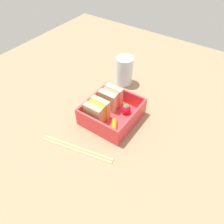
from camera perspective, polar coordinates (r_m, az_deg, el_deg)
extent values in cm
cube|color=#967355|center=(66.68, 0.00, -2.26)|extent=(120.00, 120.00, 2.00)
cube|color=#DD373D|center=(65.52, 0.00, -1.31)|extent=(15.55, 14.43, 1.20)
cube|color=#DD373D|center=(66.57, -4.92, 2.85)|extent=(15.55, 0.60, 4.60)
cube|color=#DD373D|center=(60.99, 5.37, -2.04)|extent=(15.55, 0.60, 4.60)
cube|color=#DD373D|center=(59.35, -4.09, -3.64)|extent=(0.60, 13.23, 4.60)
cube|color=#DD373D|center=(68.16, 3.56, 4.13)|extent=(0.60, 13.23, 4.60)
cube|color=tan|center=(61.26, -4.92, -0.69)|extent=(1.72, 5.68, 6.17)
cube|color=orange|center=(62.19, -3.95, 0.24)|extent=(1.72, 5.23, 5.67)
cube|color=tan|center=(63.15, -3.01, 1.14)|extent=(1.72, 5.68, 6.17)
cube|color=#D7B385|center=(65.16, -1.21, 2.86)|extent=(1.72, 5.68, 6.17)
cube|color=#D87259|center=(66.21, -0.35, 3.68)|extent=(1.72, 5.23, 5.67)
cube|color=#D7B385|center=(67.29, 0.48, 4.47)|extent=(1.72, 5.68, 6.17)
cylinder|color=orange|center=(61.24, 0.53, -3.69)|extent=(4.84, 3.70, 1.50)
sphere|color=red|center=(65.12, 3.69, 0.71)|extent=(2.81, 2.81, 2.81)
cone|color=#318D42|center=(63.95, 3.76, 1.81)|extent=(1.69, 1.69, 0.60)
cylinder|color=tan|center=(58.98, -9.40, -9.66)|extent=(4.98, 20.21, 0.70)
cylinder|color=tan|center=(59.44, -8.95, -8.97)|extent=(4.98, 20.21, 0.70)
cylinder|color=silver|center=(76.58, 3.25, 10.69)|extent=(5.87, 5.87, 9.97)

